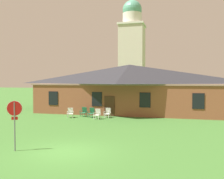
# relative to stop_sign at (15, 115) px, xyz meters

# --- Properties ---
(ground_plane) EXTENTS (200.00, 200.00, 0.00)m
(ground_plane) POSITION_rel_stop_sign_xyz_m (2.70, 0.51, -1.88)
(ground_plane) COLOR #3D702D
(brick_building) EXTENTS (21.06, 10.40, 5.65)m
(brick_building) POSITION_rel_stop_sign_xyz_m (2.70, 18.48, 1.00)
(brick_building) COLOR brown
(brick_building) RESTS_ON ground
(dome_tower) EXTENTS (5.18, 5.18, 20.78)m
(dome_tower) POSITION_rel_stop_sign_xyz_m (-0.42, 38.41, 7.68)
(dome_tower) COLOR beige
(dome_tower) RESTS_ON ground
(stop_sign) EXTENTS (0.76, 0.30, 2.66)m
(stop_sign) POSITION_rel_stop_sign_xyz_m (0.00, 0.00, 0.00)
(stop_sign) COLOR slate
(stop_sign) RESTS_ON ground
(lawn_chair_by_porch) EXTENTS (0.77, 0.82, 0.96)m
(lawn_chair_by_porch) POSITION_rel_stop_sign_xyz_m (-2.02, 11.55, -1.38)
(lawn_chair_by_porch) COLOR silver
(lawn_chair_by_porch) RESTS_ON ground
(lawn_chair_near_door) EXTENTS (0.67, 0.70, 0.96)m
(lawn_chair_near_door) POSITION_rel_stop_sign_xyz_m (-1.00, 12.66, -1.38)
(lawn_chair_near_door) COLOR #28704C
(lawn_chair_near_door) RESTS_ON ground
(lawn_chair_left_end) EXTENTS (0.69, 0.72, 0.96)m
(lawn_chair_left_end) POSITION_rel_stop_sign_xyz_m (-0.03, 12.27, -1.38)
(lawn_chair_left_end) COLOR #28704C
(lawn_chair_left_end) RESTS_ON ground
(lawn_chair_middle) EXTENTS (0.66, 0.69, 0.96)m
(lawn_chair_middle) POSITION_rel_stop_sign_xyz_m (0.88, 11.42, -1.38)
(lawn_chair_middle) COLOR silver
(lawn_chair_middle) RESTS_ON ground
(lawn_chair_right_end) EXTENTS (0.67, 0.70, 0.96)m
(lawn_chair_right_end) POSITION_rel_stop_sign_xyz_m (1.62, 12.47, -1.38)
(lawn_chair_right_end) COLOR silver
(lawn_chair_right_end) RESTS_ON ground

